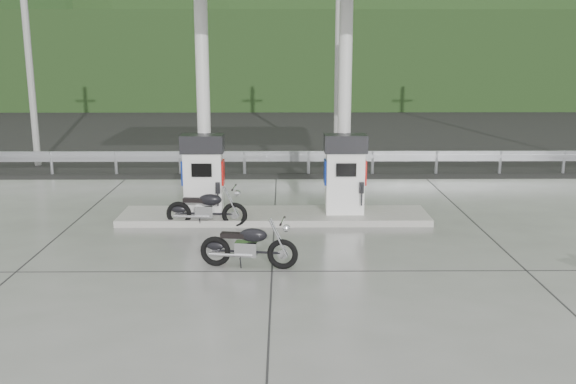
{
  "coord_description": "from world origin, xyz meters",
  "views": [
    {
      "loc": [
        0.19,
        -11.69,
        3.89
      ],
      "look_at": [
        0.3,
        1.0,
        1.0
      ],
      "focal_mm": 40.0,
      "sensor_mm": 36.0,
      "label": 1
    }
  ],
  "objects_px": {
    "gas_pump_right": "(345,174)",
    "motorcycle_right": "(249,246)",
    "motorcycle_left": "(207,209)",
    "gas_pump_left": "(203,174)"
  },
  "relations": [
    {
      "from": "gas_pump_right",
      "to": "motorcycle_right",
      "type": "xyz_separation_m",
      "value": [
        -2.02,
        -3.27,
        -0.66
      ]
    },
    {
      "from": "gas_pump_left",
      "to": "motorcycle_left",
      "type": "height_order",
      "value": "gas_pump_left"
    },
    {
      "from": "motorcycle_left",
      "to": "gas_pump_right",
      "type": "bearing_deg",
      "value": 15.58
    },
    {
      "from": "gas_pump_left",
      "to": "gas_pump_right",
      "type": "distance_m",
      "value": 3.2
    },
    {
      "from": "motorcycle_right",
      "to": "motorcycle_left",
      "type": "bearing_deg",
      "value": 119.93
    },
    {
      "from": "motorcycle_left",
      "to": "motorcycle_right",
      "type": "xyz_separation_m",
      "value": [
        1.06,
        -2.67,
        -0.0
      ]
    },
    {
      "from": "gas_pump_left",
      "to": "gas_pump_right",
      "type": "xyz_separation_m",
      "value": [
        3.2,
        0.0,
        0.0
      ]
    },
    {
      "from": "gas_pump_left",
      "to": "motorcycle_right",
      "type": "distance_m",
      "value": 3.54
    },
    {
      "from": "gas_pump_left",
      "to": "motorcycle_right",
      "type": "xyz_separation_m",
      "value": [
        1.18,
        -3.27,
        -0.66
      ]
    },
    {
      "from": "gas_pump_left",
      "to": "gas_pump_right",
      "type": "bearing_deg",
      "value": 0.0
    }
  ]
}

